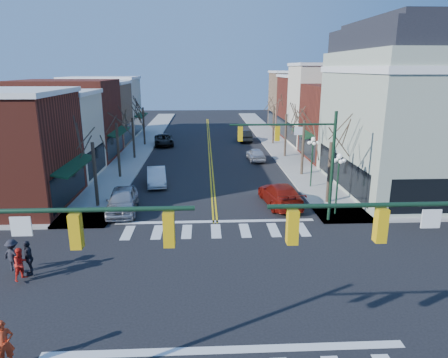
{
  "coord_description": "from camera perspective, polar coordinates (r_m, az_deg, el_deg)",
  "views": [
    {
      "loc": [
        -0.64,
        -16.66,
        9.71
      ],
      "look_at": [
        0.59,
        8.13,
        2.8
      ],
      "focal_mm": 32.0,
      "sensor_mm": 36.0,
      "label": 1
    }
  ],
  "objects": [
    {
      "name": "ground",
      "position": [
        19.3,
        -0.58,
        -14.66
      ],
      "size": [
        160.0,
        160.0,
        0.0
      ],
      "primitive_type": "plane",
      "color": "black",
      "rests_on": "ground"
    },
    {
      "name": "sidewalk_left",
      "position": [
        38.77,
        -14.83,
        0.64
      ],
      "size": [
        3.5,
        70.0,
        0.15
      ],
      "primitive_type": "cube",
      "color": "#9E9B93",
      "rests_on": "ground"
    },
    {
      "name": "sidewalk_right",
      "position": [
        39.06,
        11.16,
        0.98
      ],
      "size": [
        3.5,
        70.0,
        0.15
      ],
      "primitive_type": "cube",
      "color": "#9E9B93",
      "rests_on": "ground"
    },
    {
      "name": "bldg_left_stucco_a",
      "position": [
        39.55,
        -25.0,
        5.44
      ],
      "size": [
        10.0,
        7.0,
        7.5
      ],
      "primitive_type": "cube",
      "color": "beige",
      "rests_on": "ground"
    },
    {
      "name": "bldg_left_brick_b",
      "position": [
        46.92,
        -21.5,
        7.81
      ],
      "size": [
        10.0,
        9.0,
        8.5
      ],
      "primitive_type": "cube",
      "color": "maroon",
      "rests_on": "ground"
    },
    {
      "name": "bldg_left_tan",
      "position": [
        54.79,
        -18.79,
        8.66
      ],
      "size": [
        10.0,
        7.5,
        7.8
      ],
      "primitive_type": "cube",
      "color": "#9F7A57",
      "rests_on": "ground"
    },
    {
      "name": "bldg_left_stucco_b",
      "position": [
        62.23,
        -16.9,
        9.73
      ],
      "size": [
        10.0,
        8.0,
        8.2
      ],
      "primitive_type": "cube",
      "color": "beige",
      "rests_on": "ground"
    },
    {
      "name": "bldg_right_brick_a",
      "position": [
        45.74,
        18.01,
        7.63
      ],
      "size": [
        10.0,
        8.5,
        8.0
      ],
      "primitive_type": "cube",
      "color": "maroon",
      "rests_on": "ground"
    },
    {
      "name": "bldg_right_stucco",
      "position": [
        52.91,
        15.16,
        9.92
      ],
      "size": [
        10.0,
        7.0,
        10.0
      ],
      "primitive_type": "cube",
      "color": "beige",
      "rests_on": "ground"
    },
    {
      "name": "bldg_right_brick_b",
      "position": [
        60.13,
        12.93,
        9.96
      ],
      "size": [
        10.0,
        8.0,
        8.5
      ],
      "primitive_type": "cube",
      "color": "maroon",
      "rests_on": "ground"
    },
    {
      "name": "bldg_right_tan",
      "position": [
        67.82,
        11.13,
        10.87
      ],
      "size": [
        10.0,
        8.0,
        9.0
      ],
      "primitive_type": "cube",
      "color": "#9F7A57",
      "rests_on": "ground"
    },
    {
      "name": "victorian_corner",
      "position": [
        35.7,
        26.21,
        9.08
      ],
      "size": [
        12.25,
        14.25,
        13.3
      ],
      "color": "#9FAB94",
      "rests_on": "ground"
    },
    {
      "name": "traffic_mast_near_left",
      "position": [
        11.62,
        -28.14,
        -11.95
      ],
      "size": [
        6.6,
        0.28,
        7.2
      ],
      "color": "#14331E",
      "rests_on": "ground"
    },
    {
      "name": "traffic_mast_near_right",
      "position": [
        12.21,
        28.45,
        -10.65
      ],
      "size": [
        6.6,
        0.28,
        7.2
      ],
      "color": "#14331E",
      "rests_on": "ground"
    },
    {
      "name": "traffic_mast_far_right",
      "position": [
        25.35,
        11.36,
        3.87
      ],
      "size": [
        6.6,
        0.28,
        7.2
      ],
      "color": "#14331E",
      "rests_on": "ground"
    },
    {
      "name": "lamppost_corner",
      "position": [
        27.51,
        15.99,
        0.74
      ],
      "size": [
        0.36,
        0.36,
        4.33
      ],
      "color": "#14331E",
      "rests_on": "ground"
    },
    {
      "name": "lamppost_midblock",
      "position": [
        33.56,
        12.51,
        3.59
      ],
      "size": [
        0.36,
        0.36,
        4.33
      ],
      "color": "#14331E",
      "rests_on": "ground"
    },
    {
      "name": "tree_left_a",
      "position": [
        29.65,
        -17.92,
        0.47
      ],
      "size": [
        0.24,
        0.24,
        4.76
      ],
      "primitive_type": "cylinder",
      "color": "#382B21",
      "rests_on": "ground"
    },
    {
      "name": "tree_left_b",
      "position": [
        37.2,
        -14.86,
        3.89
      ],
      "size": [
        0.24,
        0.24,
        5.04
      ],
      "primitive_type": "cylinder",
      "color": "#382B21",
      "rests_on": "ground"
    },
    {
      "name": "tree_left_c",
      "position": [
        44.97,
        -12.81,
        5.66
      ],
      "size": [
        0.24,
        0.24,
        4.55
      ],
      "primitive_type": "cylinder",
      "color": "#382B21",
      "rests_on": "ground"
    },
    {
      "name": "tree_left_d",
      "position": [
        52.75,
        -11.37,
        7.35
      ],
      "size": [
        0.24,
        0.24,
        4.9
      ],
      "primitive_type": "cylinder",
      "color": "#382B21",
      "rests_on": "ground"
    },
    {
      "name": "tree_right_a",
      "position": [
        30.03,
        14.77,
        0.77
      ],
      "size": [
        0.24,
        0.24,
        4.62
      ],
      "primitive_type": "cylinder",
      "color": "#382B21",
      "rests_on": "ground"
    },
    {
      "name": "tree_right_b",
      "position": [
        37.48,
        11.2,
        4.31
      ],
      "size": [
        0.24,
        0.24,
        5.18
      ],
      "primitive_type": "cylinder",
      "color": "#382B21",
      "rests_on": "ground"
    },
    {
      "name": "tree_right_c",
      "position": [
        45.18,
        8.78,
        6.09
      ],
      "size": [
        0.24,
        0.24,
        4.83
      ],
      "primitive_type": "cylinder",
      "color": "#382B21",
      "rests_on": "ground"
    },
    {
      "name": "tree_right_d",
      "position": [
        52.95,
        7.07,
        7.6
      ],
      "size": [
        0.24,
        0.24,
        4.97
      ],
      "primitive_type": "cylinder",
      "color": "#382B21",
      "rests_on": "ground"
    },
    {
      "name": "car_left_near",
      "position": [
        28.64,
        -14.32,
        -2.98
      ],
      "size": [
        2.42,
        5.11,
        1.69
      ],
      "primitive_type": "imported",
      "rotation": [
        0.0,
        0.0,
        0.09
      ],
      "color": "#A5A5AA",
      "rests_on": "ground"
    },
    {
      "name": "car_left_mid",
      "position": [
        34.75,
        -9.62,
        0.36
      ],
      "size": [
        2.12,
        4.61,
        1.46
      ],
      "primitive_type": "imported",
      "rotation": [
        0.0,
        0.0,
        0.13
      ],
      "color": "silver",
      "rests_on": "ground"
    },
    {
      "name": "car_left_far",
      "position": [
        52.58,
        -8.6,
        5.53
      ],
      "size": [
        2.99,
        5.37,
        1.42
      ],
      "primitive_type": "imported",
      "rotation": [
        0.0,
        0.0,
        0.13
      ],
      "color": "black",
      "rests_on": "ground"
    },
    {
      "name": "car_right_near",
      "position": [
        29.46,
        8.05,
        -2.2
      ],
      "size": [
        2.87,
        5.78,
        1.61
      ],
      "primitive_type": "imported",
      "rotation": [
        0.0,
        0.0,
        3.25
      ],
      "color": "maroon",
      "rests_on": "ground"
    },
    {
      "name": "car_right_mid",
      "position": [
        43.46,
        4.58,
        3.53
      ],
      "size": [
        1.89,
        4.16,
        1.39
      ],
      "primitive_type": "imported",
      "rotation": [
        0.0,
        0.0,
        3.21
      ],
      "color": "silver",
      "rests_on": "ground"
    },
    {
      "name": "car_right_far",
      "position": [
        55.04,
        2.99,
        6.18
      ],
      "size": [
        1.68,
        4.62,
        1.52
      ],
      "primitive_type": "imported",
      "rotation": [
        0.0,
        0.0,
        3.16
      ],
      "color": "black",
      "rests_on": "ground"
    },
    {
      "name": "pedestrian_red_a",
      "position": [
        15.89,
        -28.91,
        -19.93
      ],
      "size": [
        0.73,
        0.65,
        1.67
      ],
      "primitive_type": "imported",
      "rotation": [
        0.0,
        0.0,
        0.53
      ],
      "color": "red",
      "rests_on": "sidewalk_left"
    },
    {
      "name": "pedestrian_red_b",
      "position": [
        21.17,
        -26.99,
        -10.75
      ],
      "size": [
        0.91,
        0.97,
        1.58
      ],
      "primitive_type": "imported",
      "rotation": [
        0.0,
        0.0,
        1.02
      ],
      "color": "red",
      "rests_on": "sidewalk_left"
    },
    {
      "name": "pedestrian_dark_a",
      "position": [
        21.44,
        -26.16,
        -10.07
      ],
      "size": [
        0.89,
        1.09,
        1.74
      ],
      "primitive_type": "imported",
      "rotation": [
        0.0,
        0.0,
        -1.03
      ],
      "color": "black",
      "rests_on": "sidewalk_left"
    },
    {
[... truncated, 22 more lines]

